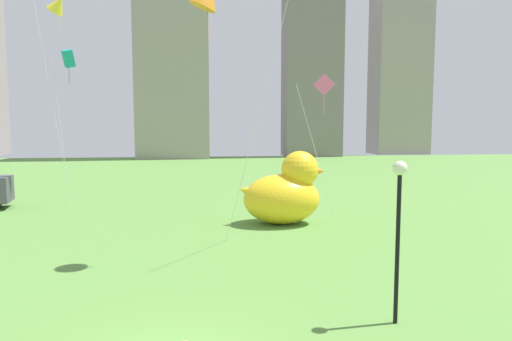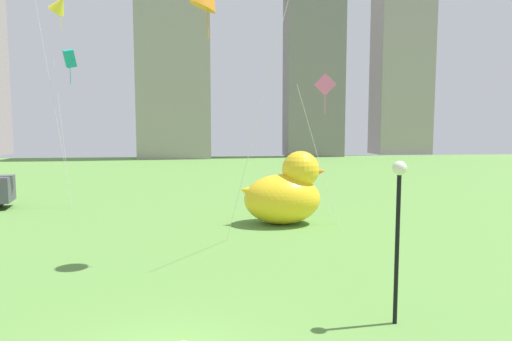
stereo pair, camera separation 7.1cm
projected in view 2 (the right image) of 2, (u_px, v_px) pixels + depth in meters
The scene contains 6 objects.
giant_inflatable_duck at pixel (285, 193), 25.51m from camera, with size 4.93×3.16×4.09m.
lamppost at pixel (398, 209), 12.46m from camera, with size 0.40×0.40×4.56m.
city_skyline at pixel (195, 42), 79.77m from camera, with size 87.52×17.78×41.64m.
kite_yellow at pixel (60, 5), 30.71m from camera, with size 2.29×2.21×14.38m.
kite_teal at pixel (70, 59), 30.31m from camera, with size 1.49×1.59×10.57m.
kite_pink at pixel (325, 89), 26.26m from camera, with size 2.34×2.03×8.48m.
Camera 2 is at (1.07, -9.91, 5.53)m, focal length 32.08 mm.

